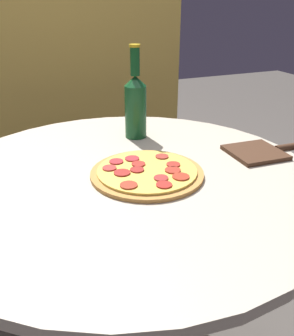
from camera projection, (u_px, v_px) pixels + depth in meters
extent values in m
cylinder|color=#B2A893|center=(130.00, 282.00, 1.10)|extent=(0.10, 0.10, 0.65)
cylinder|color=#B2A893|center=(127.00, 179.00, 0.95)|extent=(0.98, 0.98, 0.02)
cube|color=gold|center=(55.00, 86.00, 1.78)|extent=(1.30, 0.04, 1.43)
cylinder|color=#B77F3D|center=(147.00, 173.00, 0.94)|extent=(0.28, 0.28, 0.01)
cylinder|color=#E0BC4C|center=(147.00, 171.00, 0.94)|extent=(0.25, 0.25, 0.01)
cylinder|color=maroon|center=(137.00, 170.00, 0.93)|extent=(0.04, 0.04, 0.00)
cylinder|color=maroon|center=(122.00, 173.00, 0.91)|extent=(0.04, 0.04, 0.00)
cylinder|color=maroon|center=(132.00, 159.00, 0.99)|extent=(0.04, 0.04, 0.00)
cylinder|color=#AA231C|center=(164.00, 185.00, 0.86)|extent=(0.04, 0.04, 0.00)
cylinder|color=maroon|center=(161.00, 178.00, 0.89)|extent=(0.03, 0.03, 0.00)
cylinder|color=#A52428|center=(116.00, 161.00, 0.98)|extent=(0.04, 0.04, 0.00)
cylinder|color=maroon|center=(162.00, 156.00, 1.01)|extent=(0.04, 0.04, 0.00)
cylinder|color=#A1271E|center=(138.00, 164.00, 0.96)|extent=(0.04, 0.04, 0.00)
cylinder|color=maroon|center=(173.00, 164.00, 0.96)|extent=(0.04, 0.04, 0.00)
cylinder|color=#A62E29|center=(109.00, 168.00, 0.94)|extent=(0.04, 0.04, 0.00)
cylinder|color=#9E2F1C|center=(181.00, 177.00, 0.89)|extent=(0.04, 0.04, 0.00)
cylinder|color=#A22D1E|center=(173.00, 170.00, 0.93)|extent=(0.04, 0.04, 0.00)
cylinder|color=maroon|center=(129.00, 185.00, 0.85)|extent=(0.04, 0.04, 0.00)
cylinder|color=#144C23|center=(136.00, 112.00, 1.16)|extent=(0.07, 0.07, 0.16)
cone|color=#144C23|center=(135.00, 81.00, 1.12)|extent=(0.07, 0.07, 0.03)
cylinder|color=#144C23|center=(135.00, 62.00, 1.10)|extent=(0.03, 0.03, 0.08)
cylinder|color=gold|center=(135.00, 46.00, 1.08)|extent=(0.03, 0.03, 0.01)
cube|color=#422819|center=(255.00, 152.00, 1.06)|extent=(0.15, 0.15, 0.01)
cylinder|color=#422819|center=(292.00, 147.00, 1.10)|extent=(0.11, 0.03, 0.02)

